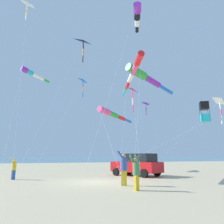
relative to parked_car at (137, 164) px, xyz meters
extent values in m
plane|color=#C6B58C|center=(-2.78, 4.49, -0.95)|extent=(600.00, 600.00, 0.00)
cube|color=teal|center=(162.22, 4.49, -0.95)|extent=(240.00, 600.00, 0.01)
cube|color=red|center=(0.09, 0.04, -0.20)|extent=(4.68, 3.44, 0.84)
cube|color=black|center=(-0.22, -0.10, 0.56)|extent=(3.02, 2.54, 0.68)
cylinder|color=black|center=(1.05, 1.48, -0.62)|extent=(0.69, 0.47, 0.66)
cylinder|color=black|center=(1.80, -0.21, -0.62)|extent=(0.69, 0.47, 0.66)
cylinder|color=black|center=(-1.62, 0.29, -0.62)|extent=(0.69, 0.47, 0.66)
cylinder|color=black|center=(-0.87, -1.40, -0.62)|extent=(0.69, 0.47, 0.66)
cube|color=blue|center=(2.60, -0.17, -0.77)|extent=(0.60, 0.40, 0.36)
cube|color=white|center=(2.60, -0.17, -0.56)|extent=(0.62, 0.42, 0.06)
cube|color=gold|center=(-5.11, 3.69, -0.54)|extent=(0.26, 0.36, 0.82)
cylinder|color=#335199|center=(-5.11, 3.69, 0.21)|extent=(0.48, 0.48, 0.68)
sphere|color=tan|center=(-5.11, 3.69, 0.68)|extent=(0.26, 0.26, 0.26)
cylinder|color=#335199|center=(-5.21, 3.90, 0.72)|extent=(0.23, 0.42, 0.52)
cylinder|color=#335199|center=(-4.90, 3.79, 0.72)|extent=(0.23, 0.42, 0.52)
cube|color=#335199|center=(0.86, 9.55, -0.63)|extent=(0.27, 0.27, 0.64)
cylinder|color=gold|center=(0.86, 9.55, -0.05)|extent=(0.41, 0.41, 0.53)
sphere|color=beige|center=(0.86, 9.55, 0.31)|extent=(0.20, 0.20, 0.20)
cylinder|color=gold|center=(0.67, 9.55, 0.35)|extent=(0.28, 0.28, 0.40)
cylinder|color=gold|center=(0.86, 9.74, 0.35)|extent=(0.28, 0.28, 0.40)
cube|color=gold|center=(-6.92, 3.88, -0.59)|extent=(0.26, 0.31, 0.72)
cylinder|color=#3D7F51|center=(-6.92, 3.88, 0.06)|extent=(0.45, 0.45, 0.59)
sphere|color=#A37551|center=(-6.92, 3.88, 0.47)|extent=(0.23, 0.23, 0.23)
cylinder|color=#3D7F51|center=(-7.12, 3.94, 0.51)|extent=(0.25, 0.36, 0.45)
cylinder|color=#3D7F51|center=(-6.86, 4.08, 0.51)|extent=(0.25, 0.36, 0.45)
pyramid|color=white|center=(9.17, 9.91, 19.50)|extent=(1.79, 1.99, 0.57)
cylinder|color=black|center=(9.20, 9.92, 19.41)|extent=(1.22, 0.75, 0.56)
cylinder|color=white|center=(9.18, 9.95, 18.95)|extent=(0.18, 0.21, 0.76)
cylinder|color=yellow|center=(9.13, 9.97, 18.20)|extent=(0.22, 0.15, 0.76)
cylinder|color=white|center=(9.11, 9.98, 17.45)|extent=(0.21, 0.19, 0.76)
cylinder|color=white|center=(5.83, 9.81, 9.20)|extent=(6.74, 0.24, 20.30)
cube|color=black|center=(-5.93, -1.93, 3.98)|extent=(0.73, 0.73, 0.53)
cube|color=#1EB7C6|center=(-5.93, -1.93, 3.14)|extent=(0.73, 0.73, 0.53)
cylinder|color=black|center=(-5.57, -1.87, 3.56)|extent=(0.02, 0.02, 1.37)
cylinder|color=black|center=(-6.00, -1.56, 3.56)|extent=(0.02, 0.02, 1.37)
cylinder|color=black|center=(-5.87, -2.30, 3.56)|extent=(0.02, 0.02, 1.37)
cylinder|color=black|center=(-6.30, -1.99, 3.56)|extent=(0.02, 0.02, 1.37)
cylinder|color=white|center=(-5.31, 2.13, 0.96)|extent=(1.26, 8.13, 3.84)
cylinder|color=#EF4C93|center=(-2.85, 4.07, 3.76)|extent=(0.99, 1.17, 0.52)
cylinder|color=green|center=(-2.25, 3.17, 3.68)|extent=(0.92, 1.12, 0.44)
cylinder|color=red|center=(-1.64, 2.27, 3.60)|extent=(0.85, 1.07, 0.36)
cylinder|color=blue|center=(-1.04, 1.36, 3.52)|extent=(0.78, 1.02, 0.28)
cylinder|color=white|center=(-4.85, 4.40, 1.37)|extent=(3.41, 0.26, 4.64)
cylinder|color=purple|center=(0.58, -0.79, 15.80)|extent=(1.35, 1.25, 1.04)
cylinder|color=black|center=(1.34, -1.19, 15.56)|extent=(1.24, 1.10, 0.89)
cylinder|color=white|center=(2.11, -1.60, 15.32)|extent=(1.13, 0.94, 0.75)
cylinder|color=black|center=(2.87, -2.01, 15.09)|extent=(1.03, 0.79, 0.60)
cylinder|color=white|center=(-2.94, 2.97, 7.38)|extent=(6.31, 7.11, 16.66)
cylinder|color=green|center=(1.39, -0.96, 9.07)|extent=(1.50, 2.61, 1.28)
cylinder|color=purple|center=(2.04, -3.18, 8.61)|extent=(1.27, 2.50, 1.06)
cylinder|color=blue|center=(2.69, -5.39, 8.15)|extent=(1.04, 2.39, 0.83)
cylinder|color=white|center=(-0.94, 1.59, 4.07)|extent=(4.03, 2.89, 10.04)
pyramid|color=blue|center=(10.26, 2.27, 10.77)|extent=(1.81, 1.92, 0.78)
cylinder|color=black|center=(10.30, 2.31, 10.69)|extent=(0.98, 0.79, 0.87)
cylinder|color=blue|center=(10.34, 2.26, 10.24)|extent=(0.24, 0.24, 0.76)
cylinder|color=orange|center=(10.39, 2.22, 9.49)|extent=(0.16, 0.15, 0.75)
cylinder|color=blue|center=(10.37, 2.24, 8.75)|extent=(0.22, 0.21, 0.76)
cylinder|color=white|center=(6.23, 5.34, 4.84)|extent=(8.15, 6.08, 11.59)
cylinder|color=purple|center=(12.38, 9.70, 11.88)|extent=(1.01, 1.15, 0.90)
cylinder|color=#1EB7C6|center=(12.64, 8.96, 11.69)|extent=(0.91, 1.09, 0.80)
cylinder|color=white|center=(12.91, 8.23, 11.50)|extent=(0.81, 1.04, 0.71)
cylinder|color=white|center=(13.18, 7.49, 11.30)|extent=(0.71, 0.98, 0.61)
cylinder|color=green|center=(13.45, 6.75, 11.11)|extent=(0.60, 0.92, 0.51)
cylinder|color=white|center=(7.66, 10.30, 5.42)|extent=(9.16, 0.49, 12.75)
pyramid|color=purple|center=(7.54, -5.78, 7.71)|extent=(0.92, 1.27, 0.57)
cylinder|color=black|center=(7.58, -5.77, 7.66)|extent=(0.81, 0.22, 0.65)
cylinder|color=purple|center=(7.56, -5.76, 7.34)|extent=(0.15, 0.13, 0.52)
cylinder|color=black|center=(7.56, -5.76, 6.83)|extent=(0.16, 0.14, 0.52)
cylinder|color=purple|center=(7.60, -5.79, 6.32)|extent=(0.13, 0.13, 0.52)
cylinder|color=white|center=(4.29, -2.06, 3.33)|extent=(6.58, 7.43, 8.57)
pyramid|color=#EF4C93|center=(3.41, -1.58, 7.90)|extent=(1.85, 2.12, 0.77)
cylinder|color=black|center=(3.46, -1.56, 7.81)|extent=(1.25, 0.70, 0.83)
cylinder|color=#EF4C93|center=(3.49, -1.57, 7.32)|extent=(0.23, 0.20, 0.82)
cylinder|color=white|center=(3.48, -1.57, 6.51)|extent=(0.25, 0.21, 0.82)
cylinder|color=#EF4C93|center=(3.42, -1.58, 5.70)|extent=(0.20, 0.23, 0.82)
cylinder|color=white|center=(-0.47, 0.29, 3.40)|extent=(7.87, 3.71, 8.70)
pyramid|color=white|center=(-0.25, -10.24, 6.63)|extent=(2.08, 1.94, 0.84)
cylinder|color=black|center=(-0.21, -10.19, 6.54)|extent=(0.83, 1.08, 0.93)
cylinder|color=white|center=(-0.24, -10.19, 6.06)|extent=(0.20, 0.15, 0.82)
cylinder|color=#EF4C93|center=(-0.27, -10.21, 5.25)|extent=(0.14, 0.17, 0.81)
cylinder|color=white|center=(-0.30, -10.19, 4.44)|extent=(0.20, 0.25, 0.82)
cylinder|color=white|center=(-0.24, -5.27, 2.77)|extent=(0.06, 9.85, 7.44)
cylinder|color=red|center=(-0.91, 0.04, 9.28)|extent=(1.78, 1.00, 0.89)
cylinder|color=#EF4C93|center=(0.62, -0.34, 8.99)|extent=(1.74, 0.91, 0.80)
cylinder|color=white|center=(2.14, -0.72, 8.71)|extent=(1.71, 0.83, 0.72)
cylinder|color=red|center=(3.67, -1.10, 8.42)|extent=(1.67, 0.74, 0.64)
cylinder|color=#1EB7C6|center=(5.19, -1.47, 8.13)|extent=(1.64, 0.66, 0.56)
cylinder|color=white|center=(-2.48, 1.18, 4.16)|extent=(1.64, 1.91, 10.22)
pyramid|color=black|center=(10.21, 2.43, 16.53)|extent=(1.77, 2.41, 0.94)
cylinder|color=black|center=(10.28, 2.44, 16.42)|extent=(1.68, 0.37, 1.01)
cylinder|color=black|center=(10.27, 2.39, 15.82)|extent=(0.19, 0.27, 1.00)
cylinder|color=orange|center=(10.31, 2.36, 14.84)|extent=(0.28, 0.22, 1.00)
cylinder|color=black|center=(10.31, 2.39, 13.86)|extent=(0.28, 0.22, 1.00)
cylinder|color=white|center=(6.56, 5.97, 7.70)|extent=(7.44, 7.07, 17.29)
camera|label=1|loc=(-16.42, 9.09, 0.64)|focal=34.24mm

